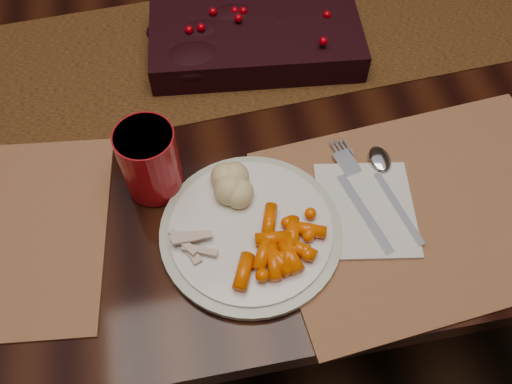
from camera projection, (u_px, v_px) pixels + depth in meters
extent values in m
plane|color=black|center=(238.00, 261.00, 1.56)|extent=(5.00, 5.00, 0.00)
cube|color=black|center=(234.00, 190.00, 1.24)|extent=(1.80, 1.00, 0.75)
cube|color=#351905|center=(249.00, 43.00, 0.96)|extent=(1.54, 0.41, 0.00)
cube|color=brown|center=(428.00, 209.00, 0.78)|extent=(0.48, 0.37, 0.00)
cylinder|color=white|center=(251.00, 231.00, 0.75)|extent=(0.28, 0.28, 0.01)
cube|color=silver|center=(366.00, 209.00, 0.77)|extent=(0.16, 0.18, 0.01)
cylinder|color=maroon|center=(150.00, 161.00, 0.75)|extent=(0.09, 0.09, 0.11)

